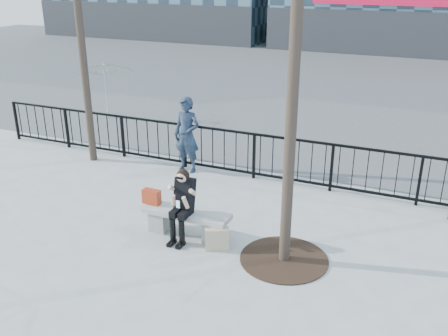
% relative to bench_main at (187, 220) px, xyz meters
% --- Properties ---
extents(ground, '(120.00, 120.00, 0.00)m').
position_rel_bench_main_xyz_m(ground, '(0.00, 0.00, -0.30)').
color(ground, gray).
rests_on(ground, ground).
extents(street_surface, '(60.00, 23.00, 0.01)m').
position_rel_bench_main_xyz_m(street_surface, '(0.00, 15.00, -0.30)').
color(street_surface, '#474747').
rests_on(street_surface, ground).
extents(railing, '(14.00, 0.06, 1.10)m').
position_rel_bench_main_xyz_m(railing, '(0.00, 3.00, 0.25)').
color(railing, black).
rests_on(railing, ground).
extents(tree_grate, '(1.50, 1.50, 0.02)m').
position_rel_bench_main_xyz_m(tree_grate, '(1.90, -0.10, -0.29)').
color(tree_grate, black).
rests_on(tree_grate, ground).
extents(bench_main, '(1.65, 0.46, 0.49)m').
position_rel_bench_main_xyz_m(bench_main, '(0.00, 0.00, 0.00)').
color(bench_main, gray).
rests_on(bench_main, ground).
extents(seated_woman, '(0.50, 0.64, 1.34)m').
position_rel_bench_main_xyz_m(seated_woman, '(0.00, -0.16, 0.37)').
color(seated_woman, black).
rests_on(seated_woman, ground).
extents(handbag, '(0.34, 0.17, 0.28)m').
position_rel_bench_main_xyz_m(handbag, '(-0.73, 0.02, 0.33)').
color(handbag, '#A32E14').
rests_on(handbag, bench_main).
extents(shopping_bag, '(0.45, 0.33, 0.40)m').
position_rel_bench_main_xyz_m(shopping_bag, '(0.71, -0.23, -0.10)').
color(shopping_bag, beige).
rests_on(shopping_bag, ground).
extents(standing_man, '(0.69, 0.48, 1.82)m').
position_rel_bench_main_xyz_m(standing_man, '(-1.43, 2.80, 0.61)').
color(standing_man, black).
rests_on(standing_man, ground).
extents(vendor_umbrella, '(2.47, 2.50, 1.84)m').
position_rel_bench_main_xyz_m(vendor_umbrella, '(-5.91, 5.76, 0.62)').
color(vendor_umbrella, yellow).
rests_on(vendor_umbrella, ground).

